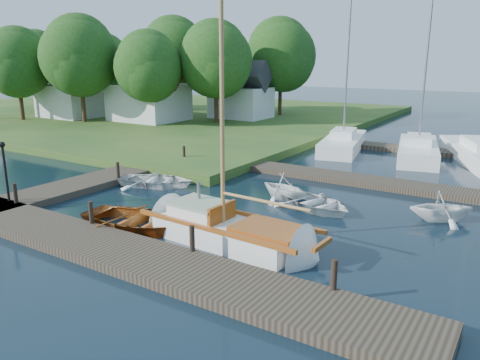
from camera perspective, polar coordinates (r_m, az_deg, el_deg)
The scene contains 32 objects.
ground at distance 19.08m, azimuth 0.00°, elevation -3.49°, with size 160.00×160.00×0.00m, color black.
near_dock at distance 14.67m, azimuth -12.92°, elevation -8.98°, with size 18.00×2.20×0.30m, color #30271C.
left_dock at distance 25.46m, azimuth -12.83°, elevation 1.12°, with size 2.20×18.00×0.30m, color #30271C.
far_dock at distance 23.83m, azimuth 12.59°, elevation 0.22°, with size 14.00×1.60×0.30m, color #30271C.
shore at distance 53.38m, azimuth -12.78°, elevation 8.15°, with size 50.00×40.00×0.50m, color #284B1D.
mooring_post_0 at distance 20.78m, azimuth -25.71°, elevation -1.44°, with size 0.16×0.16×0.80m, color black.
mooring_post_1 at distance 17.22m, azimuth -17.71°, elevation -3.79°, with size 0.16×0.16×0.80m, color black.
mooring_post_2 at distance 14.20m, azimuth -5.86°, elevation -7.08°, with size 0.16×0.16×0.80m, color black.
mooring_post_3 at distance 12.13m, azimuth 11.39°, elevation -11.24°, with size 0.16×0.16×0.80m, color black.
mooring_post_4 at distance 23.29m, azimuth -14.66°, elevation 1.16°, with size 0.16×0.16×0.80m, color black.
mooring_post_5 at distance 26.83m, azimuth -6.84°, elevation 3.27°, with size 0.16×0.16×0.80m, color black.
lamp_post at distance 20.94m, azimuth -26.79°, elevation 1.85°, with size 0.24×0.24×2.44m.
sailboat at distance 15.47m, azimuth -0.97°, elevation -6.56°, with size 7.25×2.35×9.83m.
dinghy at distance 17.11m, azimuth -12.41°, elevation -4.44°, with size 3.07×4.30×0.89m, color #87440F.
tender_a at distance 22.67m, azimuth -10.20°, elevation 0.19°, with size 2.57×3.61×0.75m, color white.
tender_b at distance 20.15m, azimuth 5.43°, elevation -0.68°, with size 2.08×2.41×1.27m, color white.
tender_c at distance 19.17m, azimuth 9.14°, elevation -2.46°, with size 2.48×3.48×0.72m, color white.
tender_d at distance 19.06m, azimuth 23.40°, elevation -2.79°, with size 2.04×2.37×1.25m, color white.
marina_boat_0 at distance 31.80m, azimuth 12.45°, elevation 4.59°, with size 3.69×7.66×11.49m.
marina_boat_2 at distance 30.61m, azimuth 20.88°, elevation 3.58°, with size 3.81×7.85×11.41m.
marina_boat_3 at distance 30.53m, azimuth 27.14°, elevation 2.88°, with size 5.80×9.57×11.23m.
house_a at distance 43.29m, azimuth -11.10°, elevation 10.42°, with size 6.30×5.00×6.29m.
house_b at distance 47.90m, azimuth -19.83°, elevation 9.99°, with size 5.77×4.50×5.79m.
house_c at distance 44.34m, azimuth 0.13°, elevation 10.29°, with size 5.25×4.00×5.28m.
tree_0 at distance 47.16m, azimuth -25.52°, elevation 12.76°, with size 6.12×6.07×8.28m.
tree_1 at distance 43.45m, azimuth -18.96°, elevation 14.07°, with size 6.70×6.70×9.20m.
tree_2 at distance 40.40m, azimuth -11.09°, elevation 13.39°, with size 5.83×5.75×7.82m.
tree_3 at distance 40.94m, azimuth -2.94°, elevation 14.43°, with size 6.41×6.38×8.74m.
tree_4 at distance 49.02m, azimuth -8.02°, elevation 15.00°, with size 7.01×7.01×9.66m.
tree_5 at distance 53.20m, azimuth -16.19°, elevation 13.51°, with size 6.00×5.94×8.10m.
tree_6 at distance 55.48m, azimuth -23.60°, elevation 13.14°, with size 6.24×6.20×8.46m.
tree_7 at distance 46.71m, azimuth 5.04°, elevation 14.90°, with size 6.83×6.83×9.38m.
Camera 1 is at (9.79, -15.26, 5.93)m, focal length 35.00 mm.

